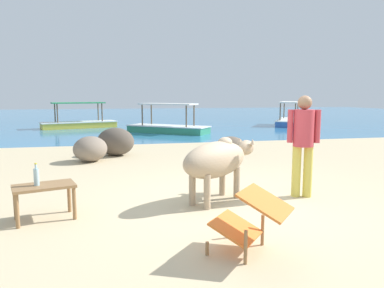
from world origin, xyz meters
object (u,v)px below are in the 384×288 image
object	(u,v)px
boat_yellow	(79,122)
low_bench_table	(44,191)
bottle	(36,176)
boat_blue	(289,120)
boat_green	(168,127)
cow	(217,160)
deck_chair_near	(250,217)
person_standing	(303,138)

from	to	relation	value
boat_yellow	low_bench_table	bearing A→B (deg)	76.53
bottle	boat_blue	bearing A→B (deg)	52.51
boat_green	boat_yellow	bearing A→B (deg)	177.60
cow	boat_blue	xyz separation A→B (m)	(7.93, 13.26, -0.40)
boat_green	cow	bearing A→B (deg)	-57.18
deck_chair_near	boat_yellow	bearing A→B (deg)	-38.00
bottle	low_bench_table	bearing A→B (deg)	12.94
low_bench_table	bottle	size ratio (longest dim) A/B	2.89
bottle	deck_chair_near	world-z (taller)	bottle
person_standing	boat_green	distance (m)	10.66
cow	boat_blue	distance (m)	15.45
bottle	deck_chair_near	bearing A→B (deg)	-32.93
boat_blue	bottle	bearing A→B (deg)	173.87
low_bench_table	boat_green	distance (m)	11.38
cow	boat_green	size ratio (longest dim) A/B	0.44
cow	boat_blue	bearing A→B (deg)	22.01
low_bench_table	person_standing	world-z (taller)	person_standing
deck_chair_near	boat_green	xyz separation A→B (m)	(0.97, 12.45, -0.13)
person_standing	boat_blue	bearing A→B (deg)	171.39
bottle	deck_chair_near	xyz separation A→B (m)	(2.34, -1.51, -0.20)
cow	deck_chair_near	distance (m)	1.91
cow	low_bench_table	world-z (taller)	cow
low_bench_table	deck_chair_near	distance (m)	2.73
person_standing	bottle	bearing A→B (deg)	-67.88
boat_yellow	bottle	bearing A→B (deg)	76.20
person_standing	boat_blue	xyz separation A→B (m)	(6.53, 13.31, -0.70)
person_standing	cow	bearing A→B (deg)	-74.66
bottle	boat_green	bearing A→B (deg)	73.17
low_bench_table	person_standing	size ratio (longest dim) A/B	0.53
boat_blue	boat_yellow	xyz separation A→B (m)	(-11.20, 0.64, 0.00)
person_standing	boat_blue	size ratio (longest dim) A/B	0.43
cow	boat_green	bearing A→B (deg)	48.65
cow	low_bench_table	size ratio (longest dim) A/B	1.86
person_standing	boat_yellow	world-z (taller)	person_standing
boat_blue	low_bench_table	bearing A→B (deg)	174.04
person_standing	boat_yellow	size ratio (longest dim) A/B	0.42
person_standing	boat_blue	world-z (taller)	person_standing
cow	boat_blue	size ratio (longest dim) A/B	0.43
person_standing	boat_yellow	bearing A→B (deg)	-143.99
boat_blue	boat_yellow	bearing A→B (deg)	118.10
deck_chair_near	person_standing	size ratio (longest dim) A/B	0.57
cow	bottle	bearing A→B (deg)	151.18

